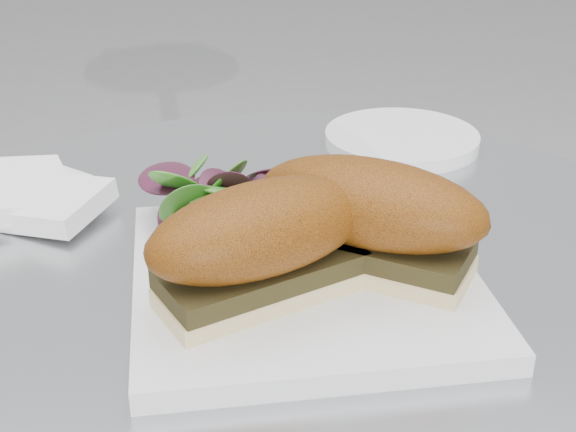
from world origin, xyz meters
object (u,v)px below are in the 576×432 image
(sandwich_right, at_px, (370,215))
(saucer, at_px, (402,139))
(sandwich_left, at_px, (262,241))
(plate, at_px, (304,280))

(sandwich_right, xyz_separation_m, saucer, (0.08, 0.27, -0.05))
(saucer, bearing_deg, sandwich_left, -118.02)
(plate, xyz_separation_m, saucer, (0.13, 0.27, -0.00))
(sandwich_left, relative_size, sandwich_right, 0.98)
(saucer, bearing_deg, plate, -115.55)
(plate, height_order, sandwich_right, sandwich_right)
(plate, bearing_deg, sandwich_right, -0.45)
(plate, distance_m, sandwich_right, 0.07)
(plate, distance_m, sandwich_left, 0.07)
(saucer, bearing_deg, sandwich_right, -107.23)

